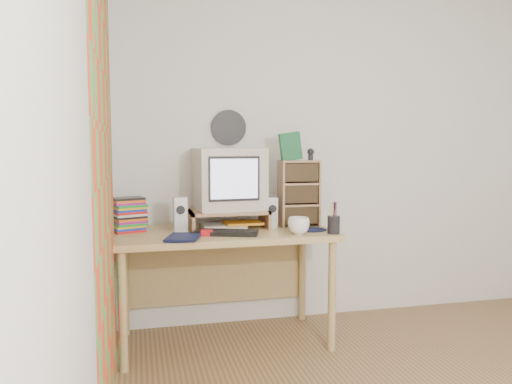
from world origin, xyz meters
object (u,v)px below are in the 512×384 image
keyboard (226,233)px  mug (299,226)px  dvd_stack (129,211)px  crt_monitor (229,179)px  desk (222,249)px  diary (168,235)px  cd_rack (299,193)px

keyboard → mug: (0.45, -0.08, 0.04)m
dvd_stack → crt_monitor: bearing=-15.2°
desk → diary: bearing=-144.0°
diary → cd_rack: bearing=34.4°
keyboard → dvd_stack: 0.65m
keyboard → cd_rack: (0.55, 0.23, 0.21)m
mug → diary: bearing=178.3°
crt_monitor → keyboard: bearing=-109.4°
desk → diary: size_ratio=6.12×
desk → crt_monitor: 0.47m
dvd_stack → cd_rack: bearing=-20.3°
desk → keyboard: size_ratio=3.50×
desk → dvd_stack: dvd_stack is taller
crt_monitor → dvd_stack: size_ratio=1.64×
keyboard → mug: 0.46m
crt_monitor → dvd_stack: crt_monitor is taller
dvd_stack → diary: size_ratio=1.17×
crt_monitor → keyboard: size_ratio=1.09×
crt_monitor → diary: bearing=-145.3°
mug → diary: (-0.81, 0.02, -0.03)m
crt_monitor → mug: (0.37, -0.38, -0.27)m
desk → cd_rack: cd_rack is taller
keyboard → diary: (-0.36, -0.06, 0.01)m
desk → dvd_stack: (-0.59, 0.04, 0.27)m
mug → dvd_stack: bearing=161.9°
dvd_stack → diary: dvd_stack is taller
keyboard → diary: bearing=-152.2°
dvd_stack → mug: bearing=-37.1°
crt_monitor → cd_rack: 0.49m
diary → mug: bearing=15.2°
cd_rack → mug: cd_rack is taller
cd_rack → diary: 0.98m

